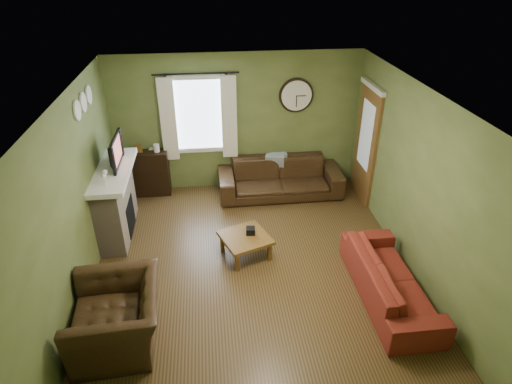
{
  "coord_description": "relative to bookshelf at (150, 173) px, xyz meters",
  "views": [
    {
      "loc": [
        -0.53,
        -4.98,
        4.14
      ],
      "look_at": [
        0.1,
        0.4,
        1.05
      ],
      "focal_mm": 30.0,
      "sensor_mm": 36.0,
      "label": 1
    }
  ],
  "objects": [
    {
      "name": "floor",
      "position": [
        1.7,
        -2.42,
        -0.44
      ],
      "size": [
        4.6,
        5.2,
        0.0
      ],
      "primitive_type": "cube",
      "color": "#48341A",
      "rests_on": "ground"
    },
    {
      "name": "ceiling",
      "position": [
        1.7,
        -2.42,
        2.16
      ],
      "size": [
        4.6,
        5.2,
        0.0
      ],
      "primitive_type": "cube",
      "color": "white",
      "rests_on": "ground"
    },
    {
      "name": "wall_left",
      "position": [
        -0.6,
        -2.42,
        0.86
      ],
      "size": [
        0.0,
        5.2,
        2.6
      ],
      "primitive_type": "cube",
      "color": "#5D6E36",
      "rests_on": "ground"
    },
    {
      "name": "wall_right",
      "position": [
        4.0,
        -2.42,
        0.86
      ],
      "size": [
        0.0,
        5.2,
        2.6
      ],
      "primitive_type": "cube",
      "color": "#5D6E36",
      "rests_on": "ground"
    },
    {
      "name": "wall_back",
      "position": [
        1.7,
        0.18,
        0.86
      ],
      "size": [
        4.6,
        0.0,
        2.6
      ],
      "primitive_type": "cube",
      "color": "#5D6E36",
      "rests_on": "ground"
    },
    {
      "name": "wall_front",
      "position": [
        1.7,
        -5.02,
        0.86
      ],
      "size": [
        4.6,
        0.0,
        2.6
      ],
      "primitive_type": "cube",
      "color": "#5D6E36",
      "rests_on": "ground"
    },
    {
      "name": "fireplace",
      "position": [
        -0.4,
        -1.27,
        0.11
      ],
      "size": [
        0.4,
        1.4,
        1.1
      ],
      "primitive_type": "cube",
      "color": "tan",
      "rests_on": "floor"
    },
    {
      "name": "firebox",
      "position": [
        -0.21,
        -1.27,
        -0.14
      ],
      "size": [
        0.04,
        0.6,
        0.55
      ],
      "primitive_type": "cube",
      "color": "black",
      "rests_on": "fireplace"
    },
    {
      "name": "mantel",
      "position": [
        -0.37,
        -1.27,
        0.7
      ],
      "size": [
        0.58,
        1.6,
        0.08
      ],
      "primitive_type": "cube",
      "color": "white",
      "rests_on": "fireplace"
    },
    {
      "name": "tv",
      "position": [
        -0.35,
        -1.12,
        0.92
      ],
      "size": [
        0.08,
        0.6,
        0.35
      ],
      "primitive_type": "imported",
      "rotation": [
        0.0,
        0.0,
        1.57
      ],
      "color": "black",
      "rests_on": "mantel"
    },
    {
      "name": "tv_screen",
      "position": [
        -0.27,
        -1.12,
        0.97
      ],
      "size": [
        0.02,
        0.62,
        0.36
      ],
      "primitive_type": "cube",
      "color": "#994C3F",
      "rests_on": "mantel"
    },
    {
      "name": "medallion_left",
      "position": [
        -0.58,
        -1.62,
        1.81
      ],
      "size": [
        0.28,
        0.28,
        0.03
      ],
      "primitive_type": "cylinder",
      "color": "white",
      "rests_on": "wall_left"
    },
    {
      "name": "medallion_mid",
      "position": [
        -0.58,
        -1.27,
        1.81
      ],
      "size": [
        0.28,
        0.28,
        0.03
      ],
      "primitive_type": "cylinder",
      "color": "white",
      "rests_on": "wall_left"
    },
    {
      "name": "medallion_right",
      "position": [
        -0.58,
        -0.92,
        1.81
      ],
      "size": [
        0.28,
        0.28,
        0.03
      ],
      "primitive_type": "cylinder",
      "color": "white",
      "rests_on": "wall_left"
    },
    {
      "name": "window_pane",
      "position": [
        1.0,
        0.16,
        1.06
      ],
      "size": [
        1.0,
        0.02,
        1.3
      ],
      "primitive_type": null,
      "color": "silver",
      "rests_on": "wall_back"
    },
    {
      "name": "curtain_rod",
      "position": [
        1.0,
        0.06,
        1.83
      ],
      "size": [
        0.03,
        0.03,
        1.5
      ],
      "primitive_type": "cylinder",
      "color": "black",
      "rests_on": "wall_back"
    },
    {
      "name": "curtain_left",
      "position": [
        0.45,
        0.06,
        1.01
      ],
      "size": [
        0.28,
        0.04,
        1.55
      ],
      "primitive_type": "cube",
      "color": "white",
      "rests_on": "wall_back"
    },
    {
      "name": "curtain_right",
      "position": [
        1.55,
        0.06,
        1.01
      ],
      "size": [
        0.28,
        0.04,
        1.55
      ],
      "primitive_type": "cube",
      "color": "white",
      "rests_on": "wall_back"
    },
    {
      "name": "wall_clock",
      "position": [
        2.8,
        0.13,
        1.36
      ],
      "size": [
        0.64,
        0.06,
        0.64
      ],
      "primitive_type": null,
      "color": "white",
      "rests_on": "wall_back"
    },
    {
      "name": "door",
      "position": [
        3.97,
        -0.57,
        0.61
      ],
      "size": [
        0.05,
        0.9,
        2.1
      ],
      "primitive_type": "cube",
      "color": "brown",
      "rests_on": "floor"
    },
    {
      "name": "bookshelf",
      "position": [
        0.0,
        0.0,
        0.0
      ],
      "size": [
        0.73,
        0.31,
        0.87
      ],
      "primitive_type": null,
      "color": "black",
      "rests_on": "floor"
    },
    {
      "name": "book",
      "position": [
        0.03,
        0.18,
        0.53
      ],
      "size": [
        0.19,
        0.24,
        0.02
      ],
      "primitive_type": "imported",
      "rotation": [
        0.0,
        0.0,
        -0.06
      ],
      "color": "brown",
      "rests_on": "bookshelf"
    },
    {
      "name": "sofa_brown",
      "position": [
        2.46,
        -0.3,
        -0.1
      ],
      "size": [
        2.32,
        0.91,
        0.68
      ],
      "primitive_type": "imported",
      "color": "#2F1F11",
      "rests_on": "floor"
    },
    {
      "name": "pillow_left",
      "position": [
        2.38,
        -0.1,
        0.11
      ],
      "size": [
        0.37,
        0.18,
        0.36
      ],
      "primitive_type": "cube",
      "rotation": [
        0.0,
        0.0,
        -0.21
      ],
      "color": "gray",
      "rests_on": "sofa_brown"
    },
    {
      "name": "pillow_right",
      "position": [
        2.43,
        -0.04,
        0.11
      ],
      "size": [
        0.39,
        0.12,
        0.39
      ],
      "primitive_type": "cube",
      "rotation": [
        0.0,
        0.0,
        0.02
      ],
      "color": "gray",
      "rests_on": "sofa_brown"
    },
    {
      "name": "sofa_red",
      "position": [
        3.46,
        -3.26,
        -0.15
      ],
      "size": [
        0.78,
        1.99,
        0.58
      ],
      "primitive_type": "imported",
      "rotation": [
        0.0,
        0.0,
        1.57
      ],
      "color": "maroon",
      "rests_on": "floor"
    },
    {
      "name": "armchair",
      "position": [
        -0.04,
        -3.61,
        -0.06
      ],
      "size": [
        1.1,
        1.23,
        0.76
      ],
      "primitive_type": "imported",
      "rotation": [
        0.0,
        0.0,
        -1.5
      ],
      "color": "#2F1F11",
      "rests_on": "floor"
    },
    {
      "name": "coffee_table",
      "position": [
        1.62,
        -2.15,
        -0.26
      ],
      "size": [
        0.87,
        0.87,
        0.36
      ],
      "primitive_type": null,
      "rotation": [
        0.0,
        0.0,
        0.36
      ],
      "color": "brown",
      "rests_on": "floor"
    },
    {
      "name": "tissue_box",
      "position": [
        1.71,
        -2.08,
        -0.04
      ],
      "size": [
        0.15,
        0.15,
        0.1
      ],
      "primitive_type": "cube",
      "rotation": [
        0.0,
        0.0,
        -0.09
      ],
      "color": "black",
      "rests_on": "coffee_table"
    },
    {
      "name": "wine_glass_a",
      "position": [
        -0.35,
        -1.83,
        0.84
      ],
      "size": [
        0.07,
        0.07,
        0.19
      ],
      "primitive_type": null,
      "color": "white",
      "rests_on": "mantel"
    },
    {
      "name": "wine_glass_b",
      "position": [
        -0.35,
        -1.75,
        0.85
      ],
      "size": [
        0.08,
        0.08,
        0.22
      ],
      "primitive_type": null,
      "color": "white",
      "rests_on": "mantel"
    }
  ]
}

